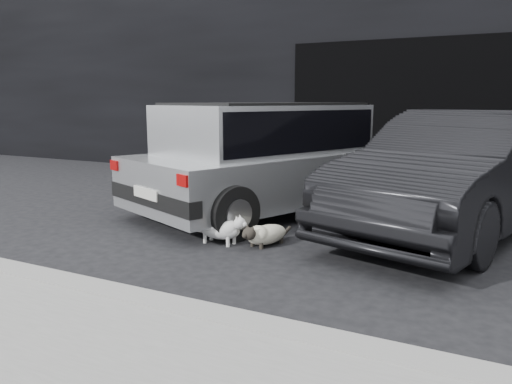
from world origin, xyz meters
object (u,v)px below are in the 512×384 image
at_px(silver_hatchback, 270,152).
at_px(cat_white, 222,229).
at_px(second_car, 460,172).
at_px(cat_siamese, 264,234).

relative_size(silver_hatchback, cat_white, 5.95).
xyz_separation_m(silver_hatchback, second_car, (2.46, -0.04, -0.11)).
bearing_deg(cat_siamese, cat_white, 36.72).
bearing_deg(cat_white, silver_hatchback, -169.90).
distance_m(silver_hatchback, cat_white, 1.88).
bearing_deg(cat_siamese, second_car, -120.26).
height_order(cat_siamese, cat_white, cat_white).
bearing_deg(silver_hatchback, second_car, 21.61).
bearing_deg(silver_hatchback, cat_white, -58.92).
xyz_separation_m(silver_hatchback, cat_white, (0.26, -1.75, -0.65)).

